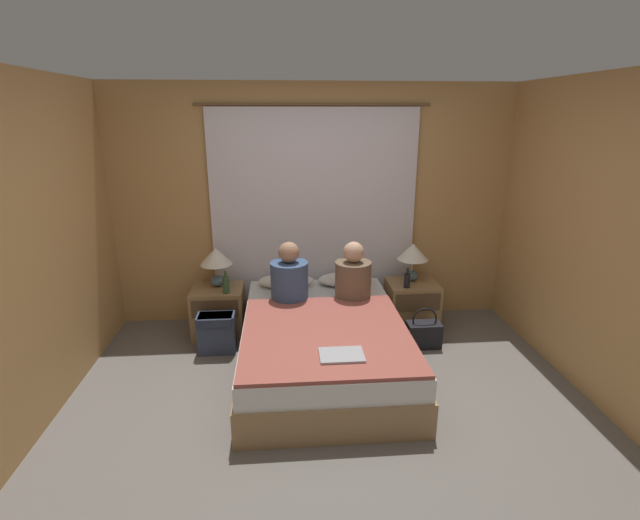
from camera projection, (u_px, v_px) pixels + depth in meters
ground_plane at (330, 409)px, 3.60m from camera, size 16.00×16.00×0.00m
wall_back at (314, 206)px, 4.92m from camera, size 4.29×0.06×2.50m
wall_left at (13, 263)px, 3.06m from camera, size 0.06×3.63×2.50m
wall_right at (618, 249)px, 3.39m from camera, size 0.06×3.63×2.50m
curtain_panel at (314, 218)px, 4.90m from camera, size 2.34×0.02×2.29m
bed at (323, 344)px, 4.13m from camera, size 1.41×2.10×0.47m
nightstand_left at (219, 311)px, 4.76m from camera, size 0.52×0.45×0.50m
nightstand_right at (412, 305)px, 4.91m from camera, size 0.52×0.45×0.50m
lamp_left at (216, 259)px, 4.66m from camera, size 0.32×0.32×0.40m
lamp_right at (413, 254)px, 4.82m from camera, size 0.32×0.32×0.40m
pillow_left at (286, 281)px, 4.82m from camera, size 0.57×0.32×0.12m
pillow_right at (345, 279)px, 4.87m from camera, size 0.57×0.32×0.12m
blanket_on_bed at (326, 333)px, 3.78m from camera, size 1.35×1.46×0.03m
person_left_in_bed at (289, 277)px, 4.42m from camera, size 0.36×0.36×0.58m
person_right_in_bed at (353, 276)px, 4.47m from camera, size 0.35×0.35×0.57m
beer_bottle_on_left_stand at (226, 284)px, 4.54m from camera, size 0.07×0.07×0.23m
beer_bottle_on_right_stand at (407, 280)px, 4.68m from camera, size 0.06×0.06×0.21m
laptop_on_bed at (342, 355)px, 3.39m from camera, size 0.33×0.23×0.02m
backpack_on_floor at (217, 331)px, 4.41m from camera, size 0.35×0.22×0.38m
handbag_on_floor at (424, 334)px, 4.53m from camera, size 0.33×0.19×0.41m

